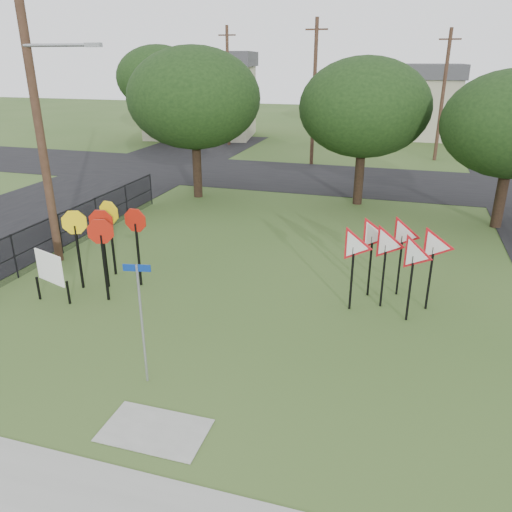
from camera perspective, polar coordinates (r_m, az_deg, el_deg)
The scene contains 19 objects.
ground at distance 12.01m, azimuth -6.11°, elevation -12.03°, with size 140.00×140.00×0.00m, color #314E1D.
sidewalk at distance 9.21m, azimuth -17.20°, elevation -25.59°, with size 30.00×1.60×0.02m, color gray.
street_left at distance 25.85m, azimuth -22.55°, elevation 5.12°, with size 8.00×50.00×0.02m, color black.
street_far at distance 30.17m, azimuth 8.66°, elevation 8.71°, with size 60.00×8.00×0.02m, color black.
curb_pad at distance 10.29m, azimuth -11.50°, elevation -18.95°, with size 2.00×1.20×0.02m, color gray.
street_name_sign at distance 10.79m, azimuth -12.97°, elevation -6.72°, with size 0.57×0.13×2.78m.
stop_sign_cluster at distance 15.61m, azimuth -16.86°, elevation 2.87°, with size 2.37×1.98×2.51m.
yield_sign_cluster at distance 14.26m, azimuth 15.44°, elevation 1.06°, with size 3.11×2.14×2.47m.
info_board at distance 15.43m, azimuth -22.51°, elevation -1.42°, with size 1.18×0.45×1.54m.
utility_pole_main at distance 17.77m, azimuth -23.71°, elevation 15.32°, with size 3.55×0.33×10.00m.
far_pole_a at distance 33.77m, azimuth 6.66°, elevation 18.05°, with size 1.40×0.24×9.00m.
far_pole_b at distance 37.28m, azimuth 20.57°, elevation 16.83°, with size 1.40×0.24×8.50m.
far_pole_c at distance 41.65m, azimuth -3.22°, elevation 18.81°, with size 1.40×0.24×9.00m.
fence_run at distance 20.18m, azimuth -19.54°, elevation 3.52°, with size 0.05×11.55×1.50m.
house_left at distance 46.87m, azimuth -6.31°, elevation 17.87°, with size 10.58×8.88×7.20m.
house_mid at distance 49.28m, azimuth 17.33°, elevation 16.66°, with size 8.40×8.40×6.20m.
tree_near_left at distance 25.31m, azimuth -7.09°, elevation 17.45°, with size 6.40×6.40×7.27m.
tree_near_mid at distance 24.33m, azimuth 12.28°, elevation 16.24°, with size 6.00×6.00×6.80m.
tree_far_left at distance 44.02m, azimuth -11.06°, elevation 19.36°, with size 6.80×6.80×7.73m.
Camera 1 is at (4.05, -9.16, 6.63)m, focal length 35.00 mm.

